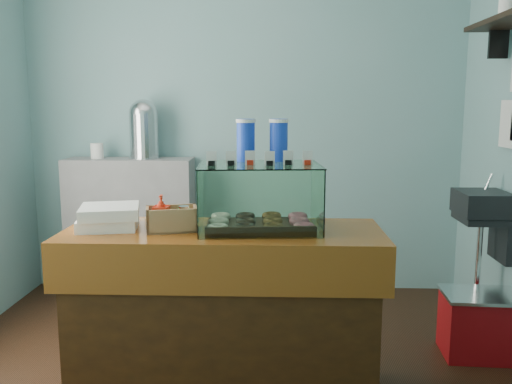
{
  "coord_description": "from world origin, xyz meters",
  "views": [
    {
      "loc": [
        0.27,
        -2.89,
        1.52
      ],
      "look_at": [
        0.16,
        -0.15,
        1.08
      ],
      "focal_mm": 38.0,
      "sensor_mm": 36.0,
      "label": 1
    }
  ],
  "objects_px": {
    "counter": "(224,314)",
    "display_case": "(260,192)",
    "coffee_urn": "(144,128)",
    "red_cooler": "(480,324)"
  },
  "relations": [
    {
      "from": "counter",
      "to": "display_case",
      "type": "xyz_separation_m",
      "value": [
        0.18,
        0.07,
        0.62
      ]
    },
    {
      "from": "coffee_urn",
      "to": "red_cooler",
      "type": "relative_size",
      "value": 0.99
    },
    {
      "from": "counter",
      "to": "red_cooler",
      "type": "relative_size",
      "value": 3.43
    },
    {
      "from": "red_cooler",
      "to": "display_case",
      "type": "bearing_deg",
      "value": -157.85
    },
    {
      "from": "display_case",
      "to": "red_cooler",
      "type": "height_order",
      "value": "display_case"
    },
    {
      "from": "coffee_urn",
      "to": "display_case",
      "type": "bearing_deg",
      "value": -57.65
    },
    {
      "from": "coffee_urn",
      "to": "red_cooler",
      "type": "distance_m",
      "value": 2.76
    },
    {
      "from": "display_case",
      "to": "red_cooler",
      "type": "relative_size",
      "value": 1.36
    },
    {
      "from": "display_case",
      "to": "coffee_urn",
      "type": "distance_m",
      "value": 1.81
    },
    {
      "from": "coffee_urn",
      "to": "counter",
      "type": "bearing_deg",
      "value": -63.97
    }
  ]
}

